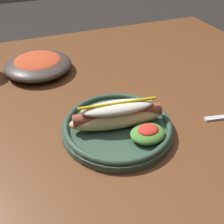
{
  "coord_description": "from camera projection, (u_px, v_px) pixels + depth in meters",
  "views": [
    {
      "loc": [
        -0.09,
        -0.51,
        1.11
      ],
      "look_at": [
        0.08,
        -0.09,
        0.77
      ],
      "focal_mm": 43.21,
      "sensor_mm": 36.0,
      "label": 1
    }
  ],
  "objects": [
    {
      "name": "side_bowl",
      "position": [
        38.0,
        64.0,
        0.76
      ],
      "size": [
        0.19,
        0.19,
        0.05
      ],
      "color": "#423833",
      "rests_on": "dining_table"
    },
    {
      "name": "hot_dog_plate",
      "position": [
        119.0,
        124.0,
        0.55
      ],
      "size": [
        0.23,
        0.23,
        0.08
      ],
      "color": "#334C3D",
      "rests_on": "dining_table"
    },
    {
      "name": "dining_table",
      "position": [
        72.0,
        138.0,
        0.68
      ],
      "size": [
        1.36,
        0.94,
        0.74
      ],
      "color": "brown",
      "rests_on": "ground_plane"
    }
  ]
}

